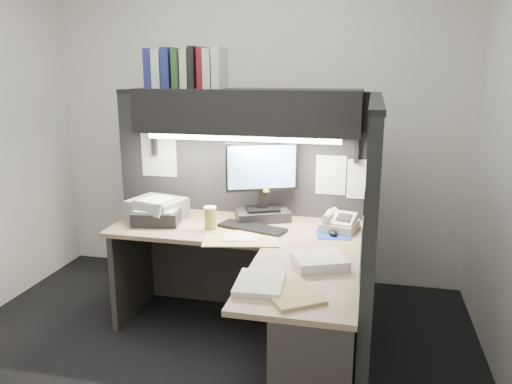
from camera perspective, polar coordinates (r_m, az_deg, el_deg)
floor at (r=3.28m, az=-6.57°, el=-19.07°), size 3.50×3.50×0.00m
wall_back at (r=4.21m, az=-0.24°, el=8.07°), size 3.50×0.04×2.70m
partition_back at (r=3.76m, az=-1.77°, el=-1.20°), size 1.90×0.06×1.60m
partition_right at (r=2.93m, az=12.68°, el=-6.03°), size 0.06×1.50×1.60m
desk at (r=2.96m, az=1.18°, el=-13.04°), size 1.70×1.53×0.73m
overhead_shelf at (r=3.45m, az=-1.09°, el=9.23°), size 1.55×0.34×0.30m
task_light_tube at (r=3.33m, az=-1.66°, el=6.11°), size 1.32×0.04×0.04m
monitor at (r=3.51m, az=0.75°, el=0.25°), size 0.49×0.36×0.56m
keyboard at (r=3.36m, az=-0.44°, el=-4.11°), size 0.49×0.29×0.02m
mousepad at (r=3.29m, az=8.84°, el=-4.85°), size 0.25×0.24×0.00m
mouse at (r=3.27m, az=8.76°, el=-4.63°), size 0.08×0.10×0.03m
telephone at (r=3.39m, az=9.50°, el=-3.53°), size 0.27×0.28×0.09m
coffee_cup at (r=3.35m, az=-5.25°, el=-3.11°), size 0.10×0.10×0.15m
printer at (r=3.65m, az=-11.22°, el=-1.91°), size 0.42×0.39×0.14m
notebook_stack at (r=3.56m, az=-11.19°, el=-2.76°), size 0.35×0.31×0.09m
open_folder at (r=3.18m, az=-1.70°, el=-5.34°), size 0.53×0.40×0.01m
paper_stack_a at (r=2.79m, az=7.29°, el=-7.83°), size 0.35×0.32×0.05m
paper_stack_b at (r=2.53m, az=0.44°, el=-10.40°), size 0.25×0.31×0.03m
manila_stack at (r=2.44m, az=4.07°, el=-11.50°), size 0.36×0.38×0.02m
binder_row at (r=3.56m, az=-7.99°, el=13.83°), size 0.55×0.25×0.28m
pinned_papers at (r=3.27m, az=3.19°, el=1.03°), size 1.76×1.31×0.51m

